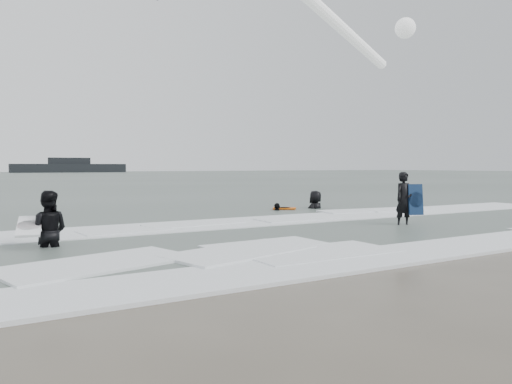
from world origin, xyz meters
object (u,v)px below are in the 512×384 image
surfer_wading (48,248)px  vessel_horizon (69,167)px  airshow_jet (307,12)px  surfer_centre (404,227)px  surfer_right_far (316,210)px  surfer_right_near (277,212)px

surfer_wading → vessel_horizon: vessel_horizon is taller
airshow_jet → surfer_centre: bearing=-121.9°
airshow_jet → vessel_horizon: bearing=95.2°
surfer_right_far → vessel_horizon: (12.15, 131.66, 1.55)m
surfer_right_near → vessel_horizon: bearing=-153.1°
surfer_wading → airshow_jet: (32.92, 35.41, 19.64)m
surfer_wading → airshow_jet: airshow_jet is taller
surfer_centre → surfer_right_far: surfer_right_far is taller
surfer_right_far → surfer_centre: bearing=45.5°
surfer_wading → vessel_horizon: size_ratio=0.06×
surfer_centre → surfer_right_far: (1.32, 6.30, 0.00)m
surfer_right_near → vessel_horizon: vessel_horizon is taller
surfer_wading → surfer_right_far: size_ratio=0.95×
vessel_horizon → airshow_jet: 103.40m
surfer_centre → airshow_jet: airshow_jet is taller
surfer_right_near → airshow_jet: 43.07m
surfer_centre → surfer_wading: 10.23m
surfer_right_far → surfer_wading: bearing=-8.6°
surfer_centre → airshow_jet: size_ratio=0.04×
vessel_horizon → surfer_right_near: bearing=-96.1°
surfer_right_far → airshow_jet: airshow_jet is taller
surfer_wading → surfer_centre: bearing=-167.7°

